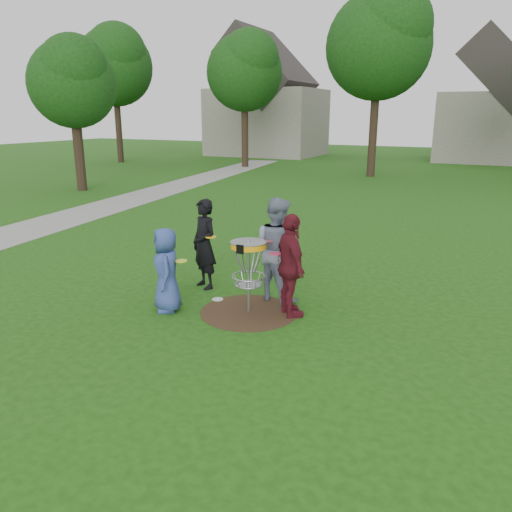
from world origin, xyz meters
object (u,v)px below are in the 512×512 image
at_px(player_blue, 167,270).
at_px(player_grey, 277,249).
at_px(player_maroon, 291,266).
at_px(disc_golf_basket, 249,259).
at_px(player_black, 204,244).

bearing_deg(player_blue, player_grey, 95.04).
relative_size(player_blue, player_maroon, 0.83).
bearing_deg(player_blue, disc_golf_basket, 74.89).
bearing_deg(disc_golf_basket, player_blue, -157.89).
height_order(player_black, player_grey, player_grey).
bearing_deg(player_maroon, disc_golf_basket, 61.74).
xyz_separation_m(player_grey, disc_golf_basket, (-0.17, -0.86, 0.01)).
height_order(player_black, player_maroon, player_maroon).
relative_size(player_black, player_grey, 0.92).
height_order(player_blue, player_maroon, player_maroon).
distance_m(player_black, player_maroon, 2.28).
xyz_separation_m(player_blue, player_grey, (1.57, 1.43, 0.23)).
relative_size(player_blue, player_grey, 0.77).
distance_m(player_blue, player_black, 1.40).
xyz_separation_m(player_blue, player_maroon, (2.13, 0.76, 0.16)).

